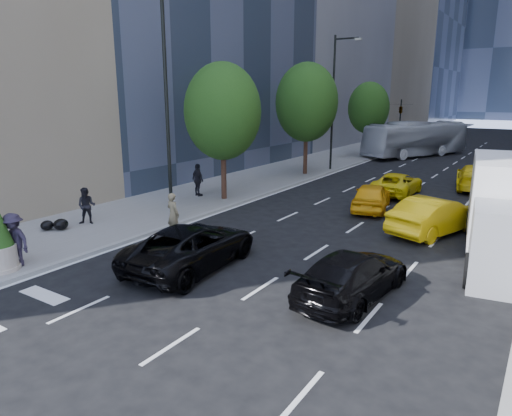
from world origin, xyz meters
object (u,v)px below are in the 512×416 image
Objects in this scene: city_bus at (416,139)px; box_truck at (512,211)px; skateboarder at (173,217)px; black_sedan_mercedes at (352,275)px; black_sedan_lincoln at (192,246)px.

city_bus is 29.51m from box_truck.
city_bus is at bearing 102.13° from box_truck.
skateboarder is 12.91m from box_truck.
black_sedan_mercedes is 0.61× the size of box_truck.
city_bus is at bearing -84.22° from skateboarder.
black_sedan_mercedes is 0.40× the size of city_bus.
skateboarder is 32.31m from city_bus.
black_sedan_mercedes is at bearing -129.07° from box_truck.
box_truck reaches higher than skateboarder.
black_sedan_lincoln is 0.70× the size of box_truck.
skateboarder is 3.57m from black_sedan_lincoln.
skateboarder is 0.15× the size of city_bus.
box_truck is at bearing -115.56° from black_sedan_mercedes.
city_bus reaches higher than black_sedan_mercedes.
city_bus is 1.53× the size of box_truck.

